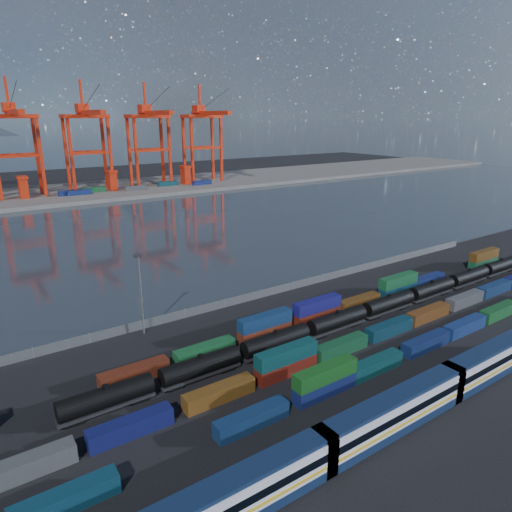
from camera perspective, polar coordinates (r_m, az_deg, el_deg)
ground at (r=90.37m, az=11.06°, el=-10.72°), size 700.00×700.00×0.00m
harbor_water at (r=175.25m, az=-14.07°, el=2.80°), size 700.00×700.00×0.00m
far_quay at (r=274.28m, az=-22.06°, el=7.31°), size 700.00×70.00×2.00m
passenger_train at (r=68.23m, az=16.92°, el=-18.31°), size 79.88×3.44×5.90m
container_row_south at (r=72.41m, az=6.49°, el=-16.57°), size 139.03×2.34×4.99m
container_row_mid at (r=93.49m, az=15.28°, el=-9.03°), size 141.01×2.38×5.07m
container_row_north at (r=101.27m, az=9.92°, el=-6.23°), size 141.34×2.36×5.02m
tanker_string at (r=99.39m, az=13.34°, el=-6.80°), size 122.85×3.08×4.41m
waterfront_fence at (r=109.27m, az=0.60°, el=-4.77°), size 160.12×0.12×2.20m
yard_light_mast at (r=91.64m, az=-14.21°, el=-4.15°), size 1.60×0.40×16.60m
gantry_cranes at (r=263.30m, az=-24.24°, el=14.60°), size 198.15×44.45×60.19m
quay_containers at (r=257.66m, az=-23.75°, el=7.08°), size 172.58×10.99×2.60m
straddle_carriers at (r=263.13m, az=-22.25°, el=8.43°), size 140.00×7.00×11.10m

